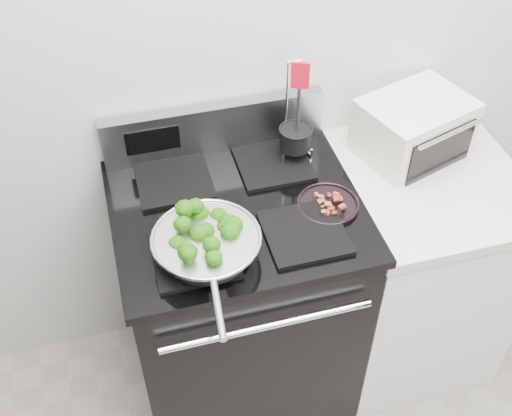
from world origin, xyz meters
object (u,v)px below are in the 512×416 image
object	(u,v)px
gas_range	(239,297)
toaster_oven	(414,127)
utensil_holder	(295,143)
bacon_plate	(328,202)
skillet	(207,245)

from	to	relation	value
gas_range	toaster_oven	bearing A→B (deg)	12.27
utensil_holder	toaster_oven	xyz separation A→B (m)	(0.42, -0.03, 0.00)
bacon_plate	toaster_oven	world-z (taller)	toaster_oven
gas_range	utensil_holder	xyz separation A→B (m)	(0.25, 0.17, 0.53)
skillet	bacon_plate	distance (m)	0.43
gas_range	toaster_oven	size ratio (longest dim) A/B	2.69
toaster_oven	skillet	bearing A→B (deg)	-175.44
gas_range	skillet	distance (m)	0.56
bacon_plate	toaster_oven	distance (m)	0.45
bacon_plate	toaster_oven	bearing A→B (deg)	29.52
skillet	utensil_holder	xyz separation A→B (m)	(0.38, 0.36, 0.02)
skillet	utensil_holder	distance (m)	0.52
bacon_plate	utensil_holder	xyz separation A→B (m)	(-0.03, 0.25, 0.05)
gas_range	toaster_oven	distance (m)	0.87
gas_range	bacon_plate	world-z (taller)	gas_range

